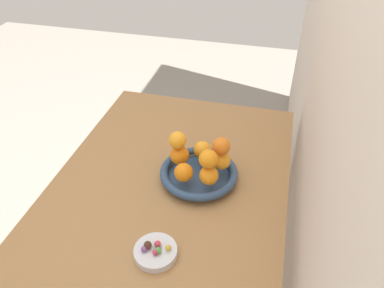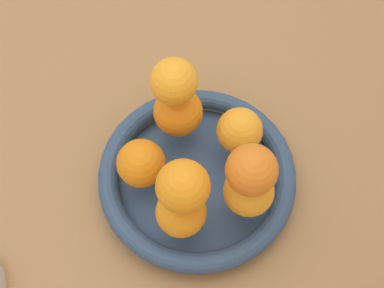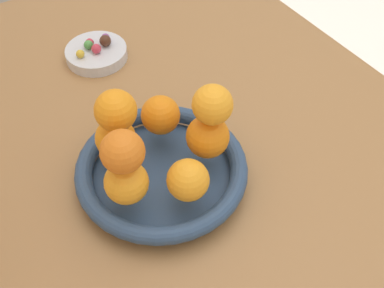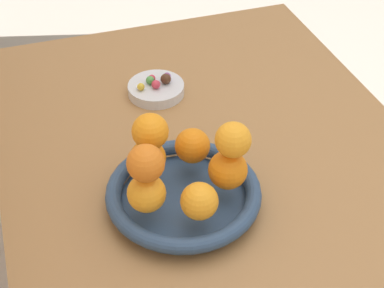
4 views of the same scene
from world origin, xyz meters
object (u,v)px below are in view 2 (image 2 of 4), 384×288
dining_table (133,180)px  orange_1 (181,212)px  orange_4 (178,112)px  orange_7 (183,186)px  fruit_bowl (197,176)px  orange_6 (174,81)px  orange_3 (240,131)px  orange_2 (249,191)px  orange_0 (144,162)px  orange_5 (252,170)px

dining_table → orange_1: (-0.01, 0.13, 0.16)m
orange_4 → orange_7: 0.14m
fruit_bowl → orange_6: bearing=-103.3°
orange_1 → orange_7: 0.06m
orange_7 → orange_3: bearing=-159.0°
orange_3 → orange_2: bearing=60.5°
dining_table → orange_4: size_ratio=17.26×
orange_4 → orange_6: orange_6 is taller
orange_0 → orange_5: bearing=128.6°
orange_4 → orange_6: bearing=-90.3°
fruit_bowl → orange_7: (0.05, 0.04, 0.11)m
orange_2 → orange_4: (0.01, -0.14, 0.00)m
orange_2 → orange_7: 0.10m
orange_2 → orange_4: 0.14m
orange_0 → orange_3: orange_0 is taller
orange_0 → orange_7: size_ratio=1.02×
orange_4 → dining_table: bearing=-14.1°
orange_4 → orange_7: size_ratio=1.08×
fruit_bowl → orange_3: 0.08m
orange_5 → orange_1: bearing=-15.4°
dining_table → orange_2: orange_2 is taller
orange_5 → orange_6: size_ratio=1.01×
dining_table → orange_5: bearing=118.5°
orange_1 → orange_3: (-0.12, -0.05, -0.00)m
orange_4 → orange_0: bearing=25.2°
orange_1 → orange_5: orange_5 is taller
orange_1 → orange_2: (-0.08, 0.02, 0.00)m
fruit_bowl → orange_3: orange_3 is taller
dining_table → orange_2: 0.24m
dining_table → orange_4: (-0.08, 0.02, 0.16)m
orange_0 → orange_6: orange_6 is taller
orange_0 → orange_4: bearing=-154.8°
orange_4 → orange_5: size_ratio=1.10×
orange_7 → dining_table: bearing=-84.3°
orange_4 → orange_6: (-0.00, -0.01, 0.06)m
fruit_bowl → orange_0: (0.05, -0.03, 0.05)m
orange_5 → orange_7: (0.07, -0.03, -0.00)m
fruit_bowl → orange_5: (-0.02, 0.06, 0.11)m
dining_table → orange_1: orange_1 is taller
fruit_bowl → orange_6: size_ratio=4.48×
orange_0 → fruit_bowl: bearing=147.6°
fruit_bowl → orange_7: bearing=40.3°
orange_5 → fruit_bowl: bearing=-69.2°
dining_table → orange_5: orange_5 is taller
orange_0 → orange_6: 0.10m
fruit_bowl → orange_1: 0.08m
fruit_bowl → orange_2: (-0.03, 0.07, 0.05)m
orange_2 → orange_6: 0.16m
orange_4 → orange_1: bearing=58.0°
orange_3 → orange_5: 0.10m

